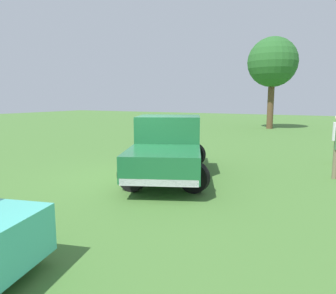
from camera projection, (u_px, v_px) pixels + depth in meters
name	position (u px, v px, depth m)	size (l,w,h in m)	color
ground_plane	(141.00, 177.00, 9.55)	(80.00, 80.00, 0.00)	#477533
pickup_truck	(168.00, 145.00, 9.63)	(3.73, 5.42, 1.82)	black
tree_back_left	(273.00, 63.00, 24.02)	(3.74, 3.74, 6.94)	brown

